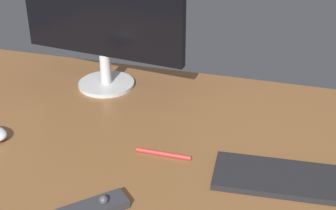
# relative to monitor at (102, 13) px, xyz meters

# --- Properties ---
(desk) EXTENTS (1.40, 0.84, 0.02)m
(desk) POSITION_rel_monitor_xyz_m (0.18, -0.25, -0.24)
(desk) COLOR brown
(desk) RESTS_ON ground
(monitor) EXTENTS (0.51, 0.17, 0.41)m
(monitor) POSITION_rel_monitor_xyz_m (0.00, 0.00, 0.00)
(monitor) COLOR beige
(monitor) RESTS_ON desk
(keyboard) EXTENTS (0.37, 0.16, 0.01)m
(keyboard) POSITION_rel_monitor_xyz_m (0.59, -0.34, -0.23)
(keyboard) COLOR black
(keyboard) RESTS_ON desk
(media_remote) EXTENTS (0.15, 0.15, 0.03)m
(media_remote) POSITION_rel_monitor_xyz_m (0.19, -0.56, -0.22)
(media_remote) COLOR #2D2D33
(media_remote) RESTS_ON desk
(pen) EXTENTS (0.14, 0.01, 0.01)m
(pen) POSITION_rel_monitor_xyz_m (0.28, -0.32, -0.23)
(pen) COLOR red
(pen) RESTS_ON desk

